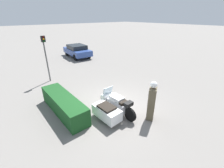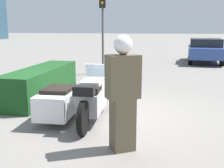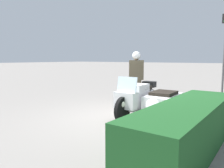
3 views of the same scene
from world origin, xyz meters
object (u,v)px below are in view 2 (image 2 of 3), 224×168
at_px(traffic_light_near, 103,24).
at_px(parked_car_background, 205,50).
at_px(police_motorcycle, 75,98).
at_px(officer_rider, 123,91).
at_px(hedge_bush_curbside, 42,83).

distance_m(traffic_light_near, parked_car_background, 7.07).
bearing_deg(police_motorcycle, traffic_light_near, 4.50).
relative_size(traffic_light_near, parked_car_background, 0.77).
xyz_separation_m(police_motorcycle, officer_rider, (-1.37, -1.25, 0.53)).
height_order(hedge_bush_curbside, parked_car_background, parked_car_background).
bearing_deg(traffic_light_near, police_motorcycle, 0.94).
distance_m(officer_rider, hedge_bush_curbside, 4.17).
bearing_deg(police_motorcycle, hedge_bush_curbside, 40.57).
height_order(police_motorcycle, parked_car_background, parked_car_background).
distance_m(officer_rider, traffic_light_near, 7.74).
xyz_separation_m(traffic_light_near, parked_car_background, (4.95, -4.86, -1.37)).
distance_m(hedge_bush_curbside, traffic_light_near, 4.75).
relative_size(officer_rider, traffic_light_near, 0.60).
bearing_deg(police_motorcycle, parked_car_background, -22.95).
relative_size(police_motorcycle, officer_rider, 1.26).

